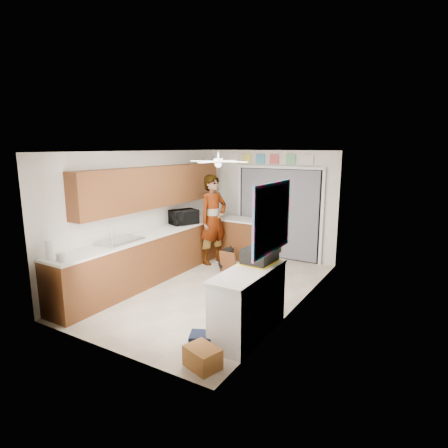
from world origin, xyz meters
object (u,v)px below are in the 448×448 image
at_px(man, 213,220).
at_px(dog, 227,258).
at_px(microwave, 184,217).
at_px(navy_crate, 202,341).
at_px(suitcase, 260,255).
at_px(paper_towel_roll, 50,250).
at_px(cardboard_box, 203,357).

bearing_deg(man, dog, -99.42).
relative_size(microwave, dog, 0.92).
bearing_deg(navy_crate, suitcase, 72.64).
bearing_deg(dog, man, 141.29).
height_order(paper_towel_roll, suitcase, paper_towel_roll).
relative_size(microwave, paper_towel_roll, 1.96).
distance_m(microwave, paper_towel_roll, 3.08).
distance_m(paper_towel_roll, suitcase, 3.10).
height_order(suitcase, cardboard_box, suitcase).
height_order(microwave, suitcase, microwave).
distance_m(paper_towel_roll, man, 3.64).
bearing_deg(man, paper_towel_roll, -173.36).
bearing_deg(paper_towel_roll, microwave, 86.85).
relative_size(cardboard_box, man, 0.20).
bearing_deg(suitcase, navy_crate, -104.72).
bearing_deg(paper_towel_roll, dog, 72.06).
bearing_deg(paper_towel_roll, navy_crate, 9.70).
relative_size(paper_towel_roll, dog, 0.47).
distance_m(navy_crate, dog, 3.24).
xyz_separation_m(suitcase, cardboard_box, (-0.07, -1.39, -0.92)).
xyz_separation_m(cardboard_box, navy_crate, (-0.25, 0.37, -0.03)).
relative_size(suitcase, dog, 0.83).
height_order(suitcase, navy_crate, suitcase).
bearing_deg(cardboard_box, suitcase, 87.11).
relative_size(microwave, man, 0.28).
bearing_deg(paper_towel_roll, suitcase, 27.62).
height_order(paper_towel_roll, cardboard_box, paper_towel_roll).
height_order(navy_crate, dog, dog).
xyz_separation_m(navy_crate, man, (-1.83, 3.17, 0.89)).
bearing_deg(suitcase, man, 137.70).
bearing_deg(cardboard_box, microwave, 129.70).
bearing_deg(navy_crate, man, 120.02).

